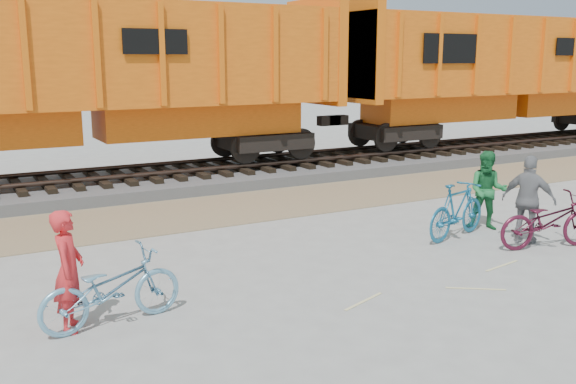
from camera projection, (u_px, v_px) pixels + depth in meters
name	position (u px, v px, depth m)	size (l,w,h in m)	color
ground	(385.00, 275.00, 10.42)	(120.00, 120.00, 0.00)	#9E9E99
gravel_strip	(243.00, 207.00, 15.13)	(120.00, 3.00, 0.02)	#967E5D
ballast_bed	(191.00, 177.00, 18.11)	(120.00, 4.00, 0.30)	slate
track	(190.00, 166.00, 18.04)	(120.00, 2.60, 0.24)	black
hopper_car_center	(84.00, 76.00, 16.22)	(14.00, 3.13, 4.65)	black
hopper_car_right	(507.00, 71.00, 23.30)	(14.00, 3.13, 4.65)	black
bicycle_blue	(111.00, 288.00, 8.37)	(0.67, 1.92, 1.01)	#67A0C0
bicycle_teal	(457.00, 210.00, 12.45)	(0.52, 1.84, 1.10)	#176086
bicycle_maroon	(549.00, 221.00, 11.79)	(0.69, 1.97, 1.03)	#481125
person_solo	(69.00, 271.00, 8.16)	(0.58, 0.38, 1.59)	red
person_man	(488.00, 191.00, 13.05)	(0.78, 0.61, 1.61)	#1D6A35
person_woman	(529.00, 200.00, 12.02)	(0.99, 0.41, 1.68)	slate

